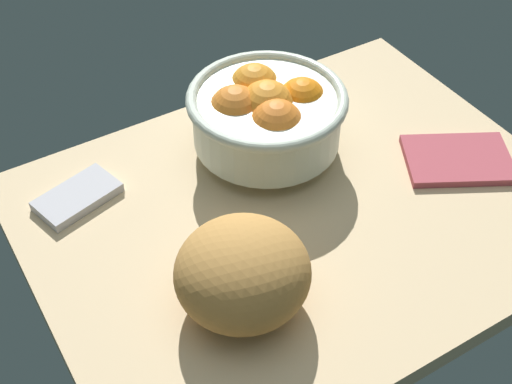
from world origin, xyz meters
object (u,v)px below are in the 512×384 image
Objects in this scene: fruit_bowl at (266,114)px; napkin_folded at (458,159)px; napkin_spare at (78,197)px; bread_loaf at (243,273)px.

fruit_bowl reaches higher than napkin_folded.
napkin_folded is 54.37cm from napkin_spare.
napkin_folded is (-22.44, 16.69, -6.29)cm from fruit_bowl.
napkin_folded is 1.35× the size of napkin_spare.
fruit_bowl is at bearing 171.00° from napkin_spare.
fruit_bowl is 1.42× the size of bread_loaf.
napkin_spare is at bearing -9.00° from fruit_bowl.
napkin_spare reaches higher than napkin_folded.
bread_loaf is 29.22cm from napkin_spare.
napkin_folded is at bearing 143.36° from fruit_bowl.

